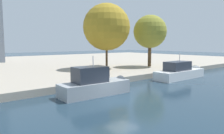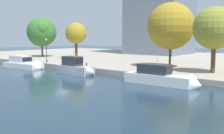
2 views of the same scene
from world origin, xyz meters
name	(u,v)px [view 1 (image 1 of 2)]	position (x,y,z in m)	size (l,w,h in m)	color
ground_plane	(122,100)	(0.00, 0.00, 0.00)	(220.00, 220.00, 0.00)	#1E3342
dock_promenade	(13,66)	(0.00, 33.29, 0.37)	(120.00, 55.00, 0.74)	#A39989
motor_yacht_1	(99,85)	(-0.29, 3.00, 0.86)	(8.00, 2.63, 4.39)	#9EA3A8
motor_yacht_2	(182,73)	(14.65, 3.29, 0.68)	(9.79, 2.57, 4.46)	white
mooring_bollard_0	(75,79)	(-1.14, 6.15, 1.16)	(0.25, 0.25, 0.79)	#2D2D33
tree_1	(151,31)	(17.94, 11.88, 7.13)	(6.00, 6.00, 9.35)	#4C3823
tree_3	(106,27)	(9.99, 14.96, 7.70)	(7.84, 7.84, 10.84)	#4C3823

